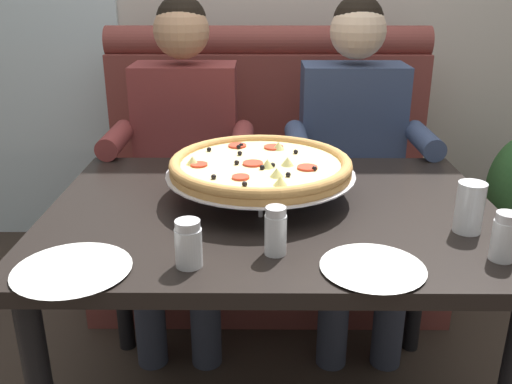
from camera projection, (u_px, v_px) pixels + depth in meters
The scene contains 12 objects.
booth_bench at pixel (268, 199), 2.50m from camera, with size 1.46×0.78×1.13m.
dining_table at pixel (272, 236), 1.55m from camera, with size 1.23×0.89×0.74m.
diner_left at pixel (184, 149), 2.14m from camera, with size 0.54×0.64×1.27m.
diner_right at pixel (354, 150), 2.14m from camera, with size 0.54×0.64×1.27m.
pizza at pixel (261, 166), 1.56m from camera, with size 0.53×0.53×0.13m.
shaker_parmesan at pixel (277, 234), 1.25m from camera, with size 0.05×0.05×0.11m.
shaker_pepper_flakes at pixel (189, 247), 1.20m from camera, with size 0.06×0.06×0.11m.
shaker_oregano at pixel (504, 240), 1.22m from camera, with size 0.05×0.05×0.11m.
plate_near_left at pixel (72, 267), 1.19m from camera, with size 0.25×0.25×0.02m.
plate_near_right at pixel (373, 265), 1.19m from camera, with size 0.23×0.23×0.02m.
drinking_glass at pixel (469, 210), 1.36m from camera, with size 0.07×0.07×0.13m.
patio_chair at pixel (52, 108), 3.68m from camera, with size 0.41×0.42×0.86m.
Camera 1 is at (-0.04, -1.40, 1.33)m, focal length 38.91 mm.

